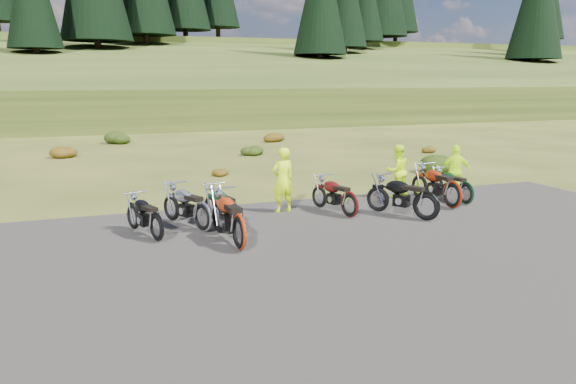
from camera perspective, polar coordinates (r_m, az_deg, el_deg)
name	(u,v)px	position (r m, az deg, el deg)	size (l,w,h in m)	color
ground	(322,237)	(13.61, 3.49, -4.56)	(300.00, 300.00, 0.00)	#363E14
gravel_pad	(360,262)	(11.89, 7.37, -7.04)	(20.00, 12.00, 0.04)	black
hill_slope	(134,114)	(62.31, -15.38, 7.67)	(300.00, 46.00, 3.00)	#283A13
hill_plateau	(107,96)	(122.14, -17.88, 9.23)	(300.00, 90.00, 9.17)	#283A13
conifer_33	(542,0)	(99.89, 24.37, 17.35)	(6.16, 6.16, 16.00)	black
conifer_34	(543,2)	(108.40, 24.48, 17.17)	(5.72, 5.72, 15.00)	black
conifer_35	(544,3)	(116.91, 24.57, 17.02)	(5.28, 5.28, 14.00)	black
shrub_2	(63,150)	(28.79, -21.89, 3.96)	(1.30, 1.30, 0.77)	#5B2F0B
shrub_3	(119,136)	(34.09, -16.80, 5.49)	(1.56, 1.56, 0.92)	black
shrub_4	(218,170)	(22.01, -7.09, 2.19)	(0.77, 0.77, 0.45)	#5B2F0B
shrub_5	(251,149)	(27.80, -3.75, 4.36)	(1.03, 1.03, 0.61)	black
shrub_6	(273,135)	(33.68, -1.56, 5.77)	(1.30, 1.30, 0.77)	#5B2F0B
shrub_7	(440,161)	(23.64, 15.17, 3.10)	(1.56, 1.56, 0.92)	black
shrub_8	(426,148)	(29.62, 13.86, 4.34)	(0.77, 0.77, 0.45)	#5B2F0B
motorcycle_0	(157,242)	(13.50, -13.12, -4.98)	(1.95, 0.65, 1.02)	black
motorcycle_1	(240,251)	(12.54, -4.93, -6.00)	(2.31, 0.77, 1.21)	#98250B
motorcycle_2	(234,233)	(14.01, -5.52, -4.13)	(2.03, 0.68, 1.07)	#0E3219
motorcycle_3	(203,233)	(14.11, -8.61, -4.09)	(2.13, 0.71, 1.12)	#AAAAAF
motorcycle_4	(349,218)	(15.44, 6.25, -2.66)	(2.00, 0.67, 1.05)	#480C0C
motorcycle_5	(425,221)	(15.45, 13.79, -2.92)	(2.23, 0.74, 1.17)	black
motorcycle_6	(452,209)	(17.07, 16.29, -1.69)	(2.28, 0.76, 1.19)	maroon
motorcycle_7	(465,205)	(17.73, 17.53, -1.28)	(1.94, 0.65, 1.01)	black
person_middle	(283,181)	(15.76, -0.52, 1.12)	(0.67, 0.44, 1.84)	#C4F50C
person_right_a	(397,172)	(18.15, 11.02, 2.03)	(0.81, 0.63, 1.67)	#C4F50C
person_right_b	(455,172)	(18.59, 16.65, 1.96)	(0.97, 0.41, 1.66)	#C4F50C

